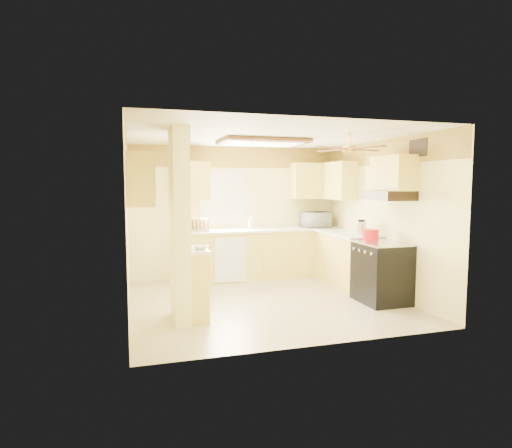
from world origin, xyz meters
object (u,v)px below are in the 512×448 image
object	(u,v)px
stove	(382,272)
kettle	(361,228)
microwave	(316,220)
dutch_oven	(371,235)
bowl	(201,247)

from	to	relation	value
stove	kettle	distance (m)	0.95
stove	kettle	xyz separation A→B (m)	(0.06, 0.73, 0.60)
microwave	dutch_oven	size ratio (longest dim) A/B	2.04
microwave	kettle	size ratio (longest dim) A/B	2.06
stove	bowl	bearing A→B (deg)	-178.76
stove	microwave	bearing A→B (deg)	92.91
bowl	kettle	size ratio (longest dim) A/B	0.77
bowl	kettle	world-z (taller)	kettle
bowl	kettle	bearing A→B (deg)	15.69
microwave	bowl	xyz separation A→B (m)	(-2.64, -2.24, -0.12)
stove	dutch_oven	world-z (taller)	dutch_oven
dutch_oven	stove	bearing A→B (deg)	-83.85
stove	dutch_oven	bearing A→B (deg)	96.15
microwave	stove	bearing A→B (deg)	96.99
stove	microwave	xyz separation A→B (m)	(-0.11, 2.18, 0.63)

